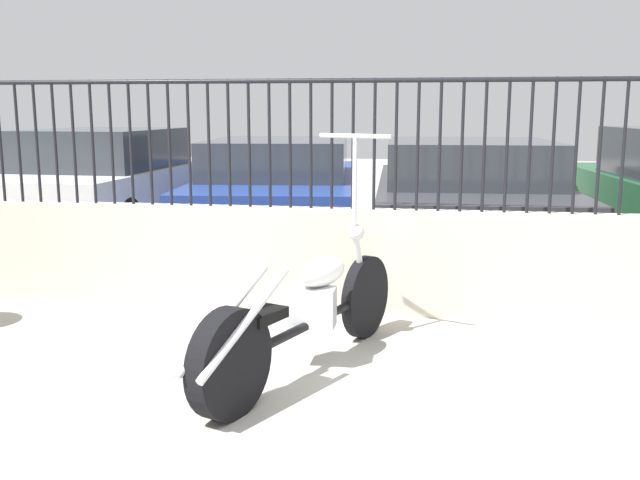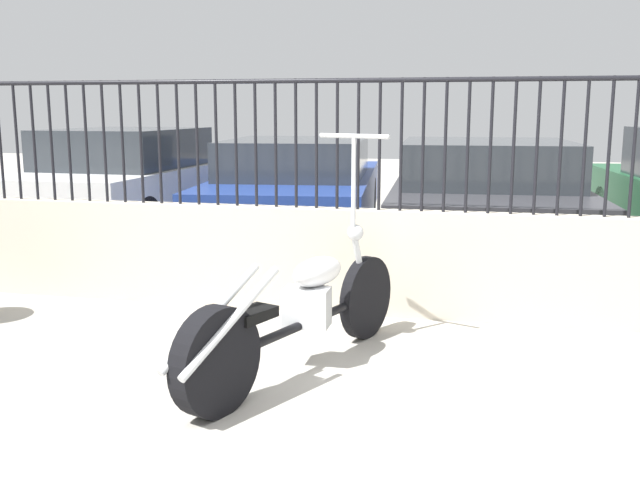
{
  "view_description": "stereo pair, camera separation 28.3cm",
  "coord_description": "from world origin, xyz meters",
  "px_view_note": "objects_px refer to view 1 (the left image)",
  "views": [
    {
      "loc": [
        0.71,
        -2.95,
        1.58
      ],
      "look_at": [
        -0.06,
        1.78,
        0.7
      ],
      "focal_mm": 40.0,
      "sensor_mm": 36.0,
      "label": 1
    },
    {
      "loc": [
        0.99,
        -2.89,
        1.58
      ],
      "look_at": [
        -0.06,
        1.78,
        0.7
      ],
      "focal_mm": 40.0,
      "sensor_mm": 36.0,
      "label": 2
    }
  ],
  "objects_px": {
    "car_white": "(110,182)",
    "motorcycle_black": "(299,316)",
    "car_dark_grey": "(466,197)",
    "car_blue": "(281,189)"
  },
  "relations": [
    {
      "from": "motorcycle_black",
      "to": "car_blue",
      "type": "distance_m",
      "value": 4.52
    },
    {
      "from": "car_white",
      "to": "motorcycle_black",
      "type": "bearing_deg",
      "value": -141.97
    },
    {
      "from": "motorcycle_black",
      "to": "car_blue",
      "type": "relative_size",
      "value": 0.45
    },
    {
      "from": "motorcycle_black",
      "to": "car_dark_grey",
      "type": "bearing_deg",
      "value": 5.17
    },
    {
      "from": "car_blue",
      "to": "car_dark_grey",
      "type": "relative_size",
      "value": 1.06
    },
    {
      "from": "motorcycle_black",
      "to": "car_blue",
      "type": "bearing_deg",
      "value": 35.05
    },
    {
      "from": "motorcycle_black",
      "to": "car_white",
      "type": "bearing_deg",
      "value": 57.87
    },
    {
      "from": "car_white",
      "to": "car_dark_grey",
      "type": "relative_size",
      "value": 0.94
    },
    {
      "from": "car_white",
      "to": "car_blue",
      "type": "height_order",
      "value": "car_white"
    },
    {
      "from": "car_dark_grey",
      "to": "car_white",
      "type": "bearing_deg",
      "value": 78.95
    }
  ]
}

